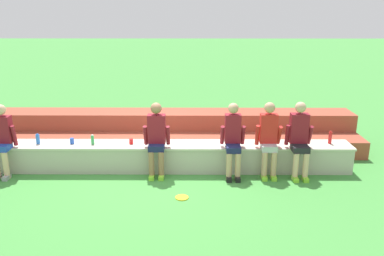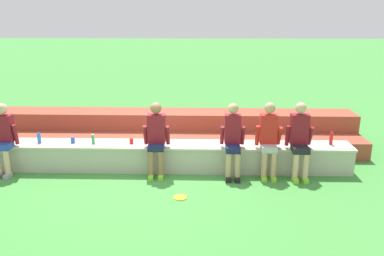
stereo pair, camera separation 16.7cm
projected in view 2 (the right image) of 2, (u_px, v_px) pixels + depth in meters
The scene contains 14 objects.
ground_plane at pixel (155, 174), 8.00m from camera, with size 80.00×80.00×0.00m, color #428E3D.
stone_seating_wall at pixel (156, 156), 8.20m from camera, with size 8.07×0.62×0.56m.
brick_bleachers at pixel (163, 133), 9.58m from camera, with size 9.36×1.60×0.81m.
person_far_left at pixel (4, 137), 7.84m from camera, with size 0.51×0.53×1.45m.
person_left_of_center at pixel (156, 136), 7.77m from camera, with size 0.53×0.51×1.49m.
person_center at pixel (233, 138), 7.73m from camera, with size 0.49×0.60×1.48m.
person_right_of_center at pixel (269, 137), 7.72m from camera, with size 0.52×0.53×1.49m.
person_far_right at pixel (300, 138), 7.69m from camera, with size 0.53×0.60×1.50m.
water_bottle_near_right at pixel (331, 138), 8.04m from camera, with size 0.07×0.07×0.27m.
water_bottle_mid_right at pixel (93, 139), 8.10m from camera, with size 0.07×0.07×0.21m.
water_bottle_center_gap at pixel (39, 138), 8.15m from camera, with size 0.08×0.08×0.22m.
plastic_cup_right_end at pixel (73, 140), 8.15m from camera, with size 0.08×0.08×0.12m, color blue.
plastic_cup_middle at pixel (131, 141), 8.11m from camera, with size 0.08×0.08×0.11m, color red.
frisbee at pixel (180, 197), 7.00m from camera, with size 0.24×0.24×0.02m, color yellow.
Camera 2 is at (0.96, -7.37, 3.22)m, focal length 36.68 mm.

